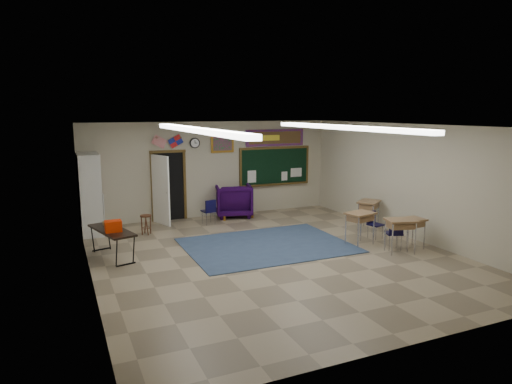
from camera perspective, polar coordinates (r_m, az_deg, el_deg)
name	(u,v)px	position (r m, az deg, el deg)	size (l,w,h in m)	color
floor	(274,256)	(10.74, 2.24, -7.96)	(9.00, 9.00, 0.00)	gray
back_wall	(212,169)	(14.50, -5.53, 2.83)	(8.00, 0.04, 3.00)	#AFA98E
front_wall	(417,245)	(6.73, 19.45, -6.28)	(8.00, 0.04, 3.00)	#AFA98E
left_wall	(88,207)	(9.36, -20.30, -1.80)	(0.04, 9.00, 3.00)	#AFA98E
right_wall	(411,182)	(12.62, 18.85, 1.24)	(0.04, 9.00, 3.00)	#AFA98E
ceiling	(275,126)	(10.21, 2.36, 8.26)	(8.00, 9.00, 0.04)	silver
area_rug	(267,245)	(11.50, 1.39, -6.66)	(4.00, 3.00, 0.02)	#334661
fluorescent_strips	(275,129)	(10.21, 2.35, 7.92)	(3.86, 6.00, 0.10)	white
doorway	(166,187)	(14.03, -11.14, 0.61)	(1.10, 0.89, 2.16)	black
chalkboard	(275,167)	(15.29, 2.38, 3.11)	(2.55, 0.14, 1.30)	#553E18
bulletin_board	(275,138)	(15.21, 2.40, 6.80)	(2.10, 0.05, 0.55)	#A4130E
framed_art_print	(222,142)	(14.50, -4.22, 6.22)	(0.75, 0.05, 0.65)	#93631C
wall_clock	(195,143)	(14.22, -7.66, 6.08)	(0.32, 0.05, 0.32)	black
wall_flags	(167,140)	(13.98, -11.01, 6.45)	(1.16, 0.06, 0.70)	red
storage_cabinet	(90,194)	(13.23, -20.04, -0.21)	(0.59, 1.25, 2.20)	beige
wingback_armchair	(233,200)	(14.52, -2.84, -1.06)	(1.10, 1.14, 1.03)	black
student_chair_reading	(208,212)	(13.62, -5.96, -2.46)	(0.38, 0.38, 0.75)	black
student_chair_desk_a	(394,234)	(11.60, 16.84, -5.05)	(0.38, 0.38, 0.76)	black
student_chair_desk_b	(375,225)	(12.44, 14.70, -4.05)	(0.35, 0.35, 0.71)	black
student_desk_front_left	(360,227)	(11.78, 12.86, -4.24)	(0.79, 0.66, 0.83)	olive
student_desk_front_right	(368,213)	(13.31, 13.88, -2.62)	(0.86, 0.82, 0.83)	olive
student_desk_back_left	(400,234)	(11.35, 17.58, -5.04)	(0.79, 0.68, 0.81)	olive
student_desk_back_right	(411,232)	(11.76, 18.78, -4.75)	(0.65, 0.50, 0.76)	olive
folding_table	(112,242)	(11.01, -17.51, -5.99)	(0.94, 1.69, 0.91)	black
wooden_stool	(146,224)	(12.80, -13.57, -3.96)	(0.30, 0.30, 0.54)	#532B19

